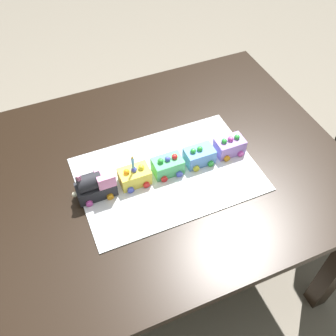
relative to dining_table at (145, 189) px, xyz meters
name	(u,v)px	position (x,y,z in m)	size (l,w,h in m)	color
ground_plane	(151,268)	(0.00, 0.00, -0.63)	(8.00, 8.00, 0.00)	gray
dining_table	(145,189)	(0.00, 0.00, 0.00)	(1.40, 1.00, 0.74)	black
cake_board	(168,174)	(0.07, -0.05, 0.11)	(0.60, 0.40, 0.00)	silver
cake_locomotive	(96,185)	(-0.17, -0.04, 0.16)	(0.14, 0.08, 0.12)	#232328
cake_car_flatbed_lemon	(135,176)	(-0.05, -0.04, 0.14)	(0.10, 0.08, 0.07)	#F4E04C
cake_car_gondola_mint_green	(168,166)	(0.07, -0.04, 0.14)	(0.10, 0.08, 0.07)	#59CC7A
cake_car_caboose_sky_blue	(199,156)	(0.19, -0.04, 0.14)	(0.10, 0.08, 0.07)	#669EEA
cake_car_hopper_lavender	(229,146)	(0.31, -0.04, 0.14)	(0.10, 0.08, 0.07)	#AD84E0
birthday_candle	(133,162)	(-0.05, -0.04, 0.21)	(0.01, 0.01, 0.06)	#4CA5E5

